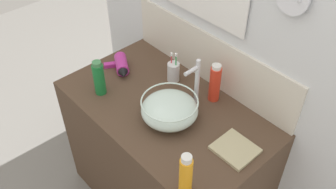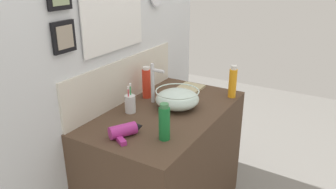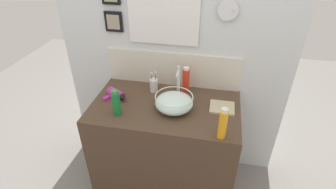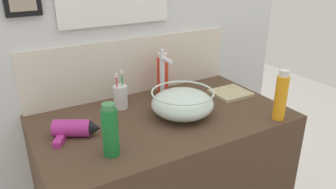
{
  "view_description": "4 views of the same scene",
  "coord_description": "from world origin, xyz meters",
  "px_view_note": "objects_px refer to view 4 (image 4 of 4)",
  "views": [
    {
      "loc": [
        1.02,
        -0.91,
        2.14
      ],
      "look_at": [
        0.02,
        0.0,
        0.93
      ],
      "focal_mm": 40.0,
      "sensor_mm": 36.0,
      "label": 1
    },
    {
      "loc": [
        -1.6,
        -0.95,
        1.67
      ],
      "look_at": [
        0.02,
        0.0,
        0.93
      ],
      "focal_mm": 35.0,
      "sensor_mm": 36.0,
      "label": 2
    },
    {
      "loc": [
        0.34,
        -1.58,
        1.96
      ],
      "look_at": [
        0.02,
        0.0,
        0.93
      ],
      "focal_mm": 28.0,
      "sensor_mm": 36.0,
      "label": 3
    },
    {
      "loc": [
        -0.64,
        -1.15,
        1.48
      ],
      "look_at": [
        0.02,
        0.0,
        0.93
      ],
      "focal_mm": 35.0,
      "sensor_mm": 36.0,
      "label": 4
    }
  ],
  "objects_px": {
    "toothbrush_cup": "(120,97)",
    "soap_dispenser": "(110,131)",
    "hair_drier": "(75,129)",
    "shampoo_bottle": "(281,96)",
    "glass_bowl_sink": "(182,103)",
    "lotion_bottle": "(163,75)",
    "faucet": "(163,73)",
    "hand_towel": "(231,93)"
  },
  "relations": [
    {
      "from": "faucet",
      "to": "hair_drier",
      "type": "distance_m",
      "value": 0.49
    },
    {
      "from": "toothbrush_cup",
      "to": "shampoo_bottle",
      "type": "xyz_separation_m",
      "value": [
        0.55,
        -0.45,
        0.05
      ]
    },
    {
      "from": "glass_bowl_sink",
      "to": "hand_towel",
      "type": "xyz_separation_m",
      "value": [
        0.35,
        0.08,
        -0.05
      ]
    },
    {
      "from": "toothbrush_cup",
      "to": "soap_dispenser",
      "type": "xyz_separation_m",
      "value": [
        -0.18,
        -0.35,
        0.04
      ]
    },
    {
      "from": "soap_dispenser",
      "to": "hand_towel",
      "type": "bearing_deg",
      "value": 16.65
    },
    {
      "from": "shampoo_bottle",
      "to": "lotion_bottle",
      "type": "bearing_deg",
      "value": 121.16
    },
    {
      "from": "hair_drier",
      "to": "soap_dispenser",
      "type": "xyz_separation_m",
      "value": [
        0.08,
        -0.19,
        0.06
      ]
    },
    {
      "from": "glass_bowl_sink",
      "to": "lotion_bottle",
      "type": "bearing_deg",
      "value": 79.84
    },
    {
      "from": "toothbrush_cup",
      "to": "hand_towel",
      "type": "relative_size",
      "value": 1.01
    },
    {
      "from": "glass_bowl_sink",
      "to": "hand_towel",
      "type": "relative_size",
      "value": 1.54
    },
    {
      "from": "glass_bowl_sink",
      "to": "faucet",
      "type": "relative_size",
      "value": 1.05
    },
    {
      "from": "toothbrush_cup",
      "to": "shampoo_bottle",
      "type": "height_order",
      "value": "shampoo_bottle"
    },
    {
      "from": "hair_drier",
      "to": "shampoo_bottle",
      "type": "relative_size",
      "value": 0.92
    },
    {
      "from": "glass_bowl_sink",
      "to": "lotion_bottle",
      "type": "xyz_separation_m",
      "value": [
        0.05,
        0.26,
        0.04
      ]
    },
    {
      "from": "faucet",
      "to": "toothbrush_cup",
      "type": "height_order",
      "value": "faucet"
    },
    {
      "from": "faucet",
      "to": "lotion_bottle",
      "type": "xyz_separation_m",
      "value": [
        0.05,
        0.09,
        -0.04
      ]
    },
    {
      "from": "faucet",
      "to": "hair_drier",
      "type": "xyz_separation_m",
      "value": [
        -0.46,
        -0.12,
        -0.11
      ]
    },
    {
      "from": "shampoo_bottle",
      "to": "hand_towel",
      "type": "height_order",
      "value": "shampoo_bottle"
    },
    {
      "from": "lotion_bottle",
      "to": "hand_towel",
      "type": "distance_m",
      "value": 0.36
    },
    {
      "from": "hair_drier",
      "to": "faucet",
      "type": "bearing_deg",
      "value": 14.39
    },
    {
      "from": "toothbrush_cup",
      "to": "shampoo_bottle",
      "type": "bearing_deg",
      "value": -39.12
    },
    {
      "from": "glass_bowl_sink",
      "to": "toothbrush_cup",
      "type": "relative_size",
      "value": 1.52
    },
    {
      "from": "hair_drier",
      "to": "glass_bowl_sink",
      "type": "bearing_deg",
      "value": -6.91
    },
    {
      "from": "shampoo_bottle",
      "to": "glass_bowl_sink",
      "type": "bearing_deg",
      "value": 146.1
    },
    {
      "from": "toothbrush_cup",
      "to": "lotion_bottle",
      "type": "distance_m",
      "value": 0.26
    },
    {
      "from": "toothbrush_cup",
      "to": "soap_dispenser",
      "type": "distance_m",
      "value": 0.4
    },
    {
      "from": "soap_dispenser",
      "to": "hand_towel",
      "type": "distance_m",
      "value": 0.77
    },
    {
      "from": "glass_bowl_sink",
      "to": "lotion_bottle",
      "type": "relative_size",
      "value": 1.27
    },
    {
      "from": "toothbrush_cup",
      "to": "hand_towel",
      "type": "distance_m",
      "value": 0.57
    },
    {
      "from": "lotion_bottle",
      "to": "hand_towel",
      "type": "relative_size",
      "value": 1.21
    },
    {
      "from": "glass_bowl_sink",
      "to": "lotion_bottle",
      "type": "distance_m",
      "value": 0.27
    },
    {
      "from": "shampoo_bottle",
      "to": "soap_dispenser",
      "type": "bearing_deg",
      "value": 172.44
    },
    {
      "from": "hand_towel",
      "to": "lotion_bottle",
      "type": "bearing_deg",
      "value": 148.69
    },
    {
      "from": "faucet",
      "to": "soap_dispenser",
      "type": "distance_m",
      "value": 0.5
    },
    {
      "from": "lotion_bottle",
      "to": "soap_dispenser",
      "type": "relative_size",
      "value": 1.09
    },
    {
      "from": "faucet",
      "to": "hand_towel",
      "type": "distance_m",
      "value": 0.39
    },
    {
      "from": "lotion_bottle",
      "to": "soap_dispenser",
      "type": "distance_m",
      "value": 0.59
    },
    {
      "from": "toothbrush_cup",
      "to": "shampoo_bottle",
      "type": "relative_size",
      "value": 0.82
    },
    {
      "from": "shampoo_bottle",
      "to": "hand_towel",
      "type": "bearing_deg",
      "value": 90.39
    },
    {
      "from": "toothbrush_cup",
      "to": "hand_towel",
      "type": "height_order",
      "value": "toothbrush_cup"
    },
    {
      "from": "hair_drier",
      "to": "toothbrush_cup",
      "type": "height_order",
      "value": "toothbrush_cup"
    },
    {
      "from": "shampoo_bottle",
      "to": "soap_dispenser",
      "type": "relative_size",
      "value": 1.12
    }
  ]
}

